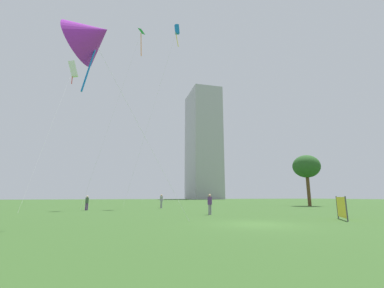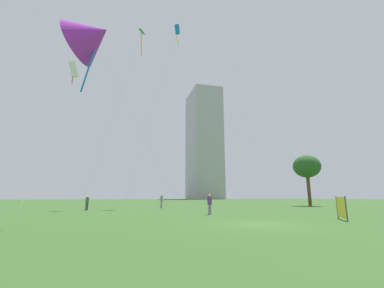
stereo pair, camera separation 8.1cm
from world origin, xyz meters
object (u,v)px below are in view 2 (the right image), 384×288
kite_flying_0 (141,38)px  event_banner (341,207)px  kite_flying_3 (92,37)px  person_standing_0 (162,200)px  distant_highrise_0 (204,144)px  kite_flying_2 (177,30)px  person_standing_2 (87,202)px  park_tree_0 (307,167)px  kite_flying_1 (73,69)px  person_standing_1 (210,203)px

kite_flying_0 → event_banner: kite_flying_0 is taller
kite_flying_0 → kite_flying_3: 24.98m
person_standing_0 → event_banner: bearing=4.8°
person_standing_0 → distant_highrise_0: 121.10m
kite_flying_2 → distant_highrise_0: size_ratio=0.46×
kite_flying_3 → kite_flying_0: bearing=75.2°
person_standing_2 → distant_highrise_0: distant_highrise_0 is taller
kite_flying_3 → distant_highrise_0: bearing=65.5°
distant_highrise_0 → event_banner: bearing=-103.5°
park_tree_0 → distant_highrise_0: distant_highrise_0 is taller
person_standing_2 → person_standing_0: bearing=5.6°
kite_flying_0 → kite_flying_1: bearing=159.4°
person_standing_1 → distant_highrise_0: distant_highrise_0 is taller
person_standing_1 → park_tree_0: (23.41, 13.55, 5.41)m
kite_flying_3 → event_banner: kite_flying_3 is taller
person_standing_2 → event_banner: (16.70, -18.30, -0.13)m
person_standing_1 → kite_flying_0: 28.98m
person_standing_0 → kite_flying_3: 22.90m
park_tree_0 → event_banner: park_tree_0 is taller
park_tree_0 → person_standing_0: bearing=-179.9°
person_standing_2 → person_standing_1: bearing=-56.9°
kite_flying_2 → event_banner: kite_flying_2 is taller
distant_highrise_0 → kite_flying_1: bearing=-116.9°
kite_flying_2 → park_tree_0: bearing=-7.1°
person_standing_1 → kite_flying_1: size_ratio=0.08×
person_standing_0 → person_standing_2: person_standing_0 is taller
kite_flying_1 → park_tree_0: size_ratio=2.58×
person_standing_1 → kite_flying_2: kite_flying_2 is taller
event_banner → distant_highrise_0: bearing=72.3°
person_standing_2 → distant_highrise_0: size_ratio=0.02×
person_standing_2 → park_tree_0: 34.21m
person_standing_0 → kite_flying_1: (-12.82, 5.10, 19.16)m
kite_flying_1 → kite_flying_3: size_ratio=1.63×
kite_flying_1 → distant_highrise_0: 119.04m
kite_flying_3 → distant_highrise_0: 139.00m
person_standing_2 → distant_highrise_0: bearing=52.4°
person_standing_2 → kite_flying_1: 21.05m
person_standing_2 → event_banner: 24.77m
kite_flying_0 → kite_flying_3: size_ratio=2.04×
kite_flying_0 → park_tree_0: (28.08, -1.51, -18.91)m
person_standing_2 → kite_flying_0: 25.33m
person_standing_2 → event_banner: bearing=-57.5°
kite_flying_0 → distant_highrise_0: (51.69, 104.99, 7.10)m
person_standing_1 → distant_highrise_0: size_ratio=0.03×
distant_highrise_0 → kite_flying_0: bearing=-112.1°
person_standing_2 → kite_flying_2: (11.61, 5.32, 27.86)m
kite_flying_1 → park_tree_0: (37.45, -5.04, -13.80)m
kite_flying_3 → park_tree_0: size_ratio=1.58×
person_standing_0 → kite_flying_2: 28.02m
kite_flying_1 → park_tree_0: bearing=-7.7°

